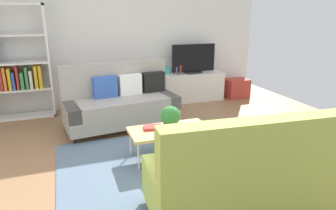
% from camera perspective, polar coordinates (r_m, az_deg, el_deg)
% --- Properties ---
extents(ground_plane, '(7.68, 7.68, 0.00)m').
position_cam_1_polar(ground_plane, '(4.27, -1.91, -9.87)').
color(ground_plane, '#936B47').
extents(wall_far, '(6.40, 0.12, 2.90)m').
position_cam_1_polar(wall_far, '(6.55, -9.63, 12.62)').
color(wall_far, white).
rests_on(wall_far, ground_plane).
extents(area_rug, '(2.90, 2.20, 0.01)m').
position_cam_1_polar(area_rug, '(4.10, 0.59, -11.01)').
color(area_rug, slate).
rests_on(area_rug, ground_plane).
extents(couch_beige, '(1.99, 1.07, 1.10)m').
position_cam_1_polar(couch_beige, '(5.31, -8.94, 0.65)').
color(couch_beige, gray).
rests_on(couch_beige, ground_plane).
extents(couch_green, '(1.96, 0.98, 1.10)m').
position_cam_1_polar(couch_green, '(3.07, 14.64, -12.66)').
color(couch_green, '#A3BC4C').
rests_on(couch_green, ground_plane).
extents(coffee_table, '(1.10, 0.56, 0.42)m').
position_cam_1_polar(coffee_table, '(4.12, 0.31, -4.91)').
color(coffee_table, tan).
rests_on(coffee_table, ground_plane).
extents(tv_console, '(1.40, 0.44, 0.64)m').
position_cam_1_polar(tv_console, '(6.88, 4.64, 3.46)').
color(tv_console, silver).
rests_on(tv_console, ground_plane).
extents(tv, '(1.00, 0.20, 0.64)m').
position_cam_1_polar(tv, '(6.74, 4.84, 8.65)').
color(tv, black).
rests_on(tv, tv_console).
extents(bookshelf, '(1.10, 0.36, 2.10)m').
position_cam_1_polar(bookshelf, '(6.24, -26.65, 6.37)').
color(bookshelf, white).
rests_on(bookshelf, ground_plane).
extents(storage_trunk, '(0.52, 0.40, 0.44)m').
position_cam_1_polar(storage_trunk, '(7.32, 12.85, 3.12)').
color(storage_trunk, '#B2382D').
rests_on(storage_trunk, ground_plane).
extents(potted_plant, '(0.27, 0.27, 0.34)m').
position_cam_1_polar(potted_plant, '(4.00, 0.47, -2.41)').
color(potted_plant, brown).
rests_on(potted_plant, coffee_table).
extents(table_book_0, '(0.27, 0.22, 0.04)m').
position_cam_1_polar(table_book_0, '(4.13, -2.93, -4.24)').
color(table_book_0, red).
rests_on(table_book_0, coffee_table).
extents(vase_0, '(0.12, 0.12, 0.17)m').
position_cam_1_polar(vase_0, '(6.63, -0.07, 6.56)').
color(vase_0, '#33B29E').
rests_on(vase_0, tv_console).
extents(bottle_0, '(0.04, 0.04, 0.16)m').
position_cam_1_polar(bottle_0, '(6.60, 1.64, 6.50)').
color(bottle_0, '#3359B2').
rests_on(bottle_0, tv_console).
extents(bottle_1, '(0.04, 0.04, 0.20)m').
position_cam_1_polar(bottle_1, '(6.63, 2.38, 6.70)').
color(bottle_1, red).
rests_on(bottle_1, tv_console).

